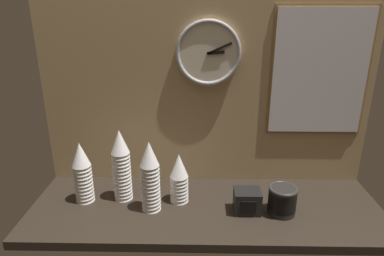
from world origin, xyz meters
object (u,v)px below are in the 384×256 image
Objects in this scene: cup_stack_center at (179,178)px; cup_stack_center_left at (150,176)px; cup_stack_left at (121,165)px; cup_stack_far_left at (82,172)px; napkin_dispenser at (247,201)px; menu_board at (320,73)px; bowl_stack_right at (282,199)px; wall_clock at (208,53)px.

cup_stack_center_left is (-12.22, -7.16, 4.52)cm from cup_stack_center.
cup_stack_left reaches higher than cup_stack_far_left.
cup_stack_left reaches higher than napkin_dispenser.
cup_stack_left is 0.57× the size of menu_board.
bowl_stack_right reaches higher than napkin_dispenser.
cup_stack_left is at bearing -155.16° from wall_clock.
cup_stack_left is 1.14× the size of wall_clock.
bowl_stack_right is at bearing -8.49° from cup_stack_left.
cup_stack_left is 17.03cm from cup_stack_center_left.
cup_stack_far_left is at bearing -168.84° from menu_board.
napkin_dispenser is (-34.90, -29.20, -51.73)cm from menu_board.
napkin_dispenser is at bearing -9.82° from cup_stack_left.
cup_stack_center_left is 1.08× the size of wall_clock.
cup_stack_far_left is 2.29× the size of bowl_stack_right.
cup_stack_center_left is (32.12, -6.54, 1.81)cm from cup_stack_far_left.
bowl_stack_right is (72.45, -10.82, -10.62)cm from cup_stack_left.
napkin_dispenser is (17.52, -28.32, -60.81)cm from wall_clock.
bowl_stack_right is 0.21× the size of menu_board.
cup_stack_center_left is 61.92cm from wall_clock.
cup_stack_center is 44.43cm from cup_stack_far_left.
cup_stack_left is at bearing 176.24° from cup_stack_center.
bowl_stack_right is 15.29cm from napkin_dispenser.
cup_stack_far_left is 75.89cm from napkin_dispenser.
bowl_stack_right is (45.75, -9.07, -5.20)cm from cup_stack_center.
cup_stack_far_left is 119.63cm from menu_board.
bowl_stack_right is at bearing -1.88° from cup_stack_center_left.
wall_clock is at bearing -179.03° from menu_board.
napkin_dispenser is at bearing 176.59° from bowl_stack_right.
napkin_dispenser is at bearing -58.25° from wall_clock.
cup_stack_center is 0.39× the size of menu_board.
cup_stack_center_left is at bearing -31.62° from cup_stack_left.
cup_stack_left is 59.39cm from napkin_dispenser.
cup_stack_left is 74.01cm from bowl_stack_right.
cup_stack_left reaches higher than cup_stack_center_left.
napkin_dispenser is (42.79, -1.00, -11.32)cm from cup_stack_center_left.
cup_stack_far_left is at bearing 168.50° from cup_stack_center_left.
cup_stack_center is 1.87× the size of bowl_stack_right.
menu_board is at bearing 39.92° from napkin_dispenser.
cup_stack_center is at bearing 0.80° from cup_stack_far_left.
cup_stack_center is 14.87cm from cup_stack_center_left.
cup_stack_center_left reaches higher than napkin_dispenser.
wall_clock is (25.27, 27.31, 49.50)cm from cup_stack_center_left.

